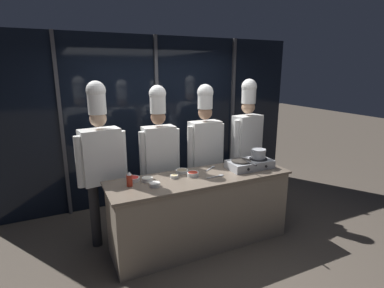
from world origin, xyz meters
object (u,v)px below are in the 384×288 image
(prep_bowl_bell_pepper, at_px, (133,179))
(serving_spoon_slotted, at_px, (219,176))
(serving_spoon_solid, at_px, (212,168))
(chef_head, at_px, (101,155))
(prep_bowl_ginger, at_px, (174,176))
(squeeze_bottle_chili, at_px, (129,179))
(frying_pan, at_px, (241,159))
(stock_pot, at_px, (259,153))
(chef_pastry, at_px, (247,136))
(prep_bowl_chili_flakes, at_px, (193,174))
(portable_stove, at_px, (250,164))
(prep_bowl_rice, at_px, (155,184))
(prep_bowl_mushrooms, at_px, (182,171))
(chef_line, at_px, (205,144))
(chef_sous, at_px, (159,149))
(prep_bowl_garlic, at_px, (147,179))

(prep_bowl_bell_pepper, distance_m, serving_spoon_slotted, 1.03)
(serving_spoon_solid, height_order, chef_head, chef_head)
(prep_bowl_ginger, bearing_deg, squeeze_bottle_chili, -177.49)
(frying_pan, xyz_separation_m, serving_spoon_solid, (-0.32, 0.22, -0.13))
(stock_pot, bearing_deg, chef_pastry, 69.03)
(prep_bowl_bell_pepper, bearing_deg, chef_pastry, 11.38)
(frying_pan, xyz_separation_m, prep_bowl_chili_flakes, (-0.67, 0.05, -0.11))
(frying_pan, height_order, serving_spoon_solid, frying_pan)
(stock_pot, distance_m, prep_bowl_bell_pepper, 1.67)
(portable_stove, height_order, chef_head, chef_head)
(portable_stove, distance_m, serving_spoon_slotted, 0.54)
(frying_pan, relative_size, squeeze_bottle_chili, 2.62)
(serving_spoon_solid, bearing_deg, frying_pan, -34.39)
(squeeze_bottle_chili, distance_m, prep_bowl_rice, 0.29)
(serving_spoon_slotted, relative_size, chef_pastry, 0.12)
(stock_pot, distance_m, prep_bowl_mushrooms, 1.05)
(chef_head, bearing_deg, chef_line, 172.54)
(prep_bowl_rice, bearing_deg, stock_pot, 2.74)
(prep_bowl_chili_flakes, relative_size, prep_bowl_mushrooms, 0.92)
(chef_sous, relative_size, chef_line, 1.00)
(squeeze_bottle_chili, relative_size, serving_spoon_slotted, 0.69)
(serving_spoon_slotted, relative_size, chef_head, 0.12)
(prep_bowl_rice, bearing_deg, prep_bowl_bell_pepper, 122.28)
(prep_bowl_ginger, relative_size, chef_sous, 0.05)
(prep_bowl_chili_flakes, bearing_deg, prep_bowl_ginger, 170.81)
(serving_spoon_solid, bearing_deg, serving_spoon_slotted, -103.80)
(prep_bowl_chili_flakes, distance_m, prep_bowl_mushrooms, 0.19)
(serving_spoon_solid, bearing_deg, prep_bowl_garlic, -173.90)
(prep_bowl_mushrooms, relative_size, prep_bowl_rice, 1.30)
(chef_sous, bearing_deg, prep_bowl_bell_pepper, 38.43)
(frying_pan, height_order, stock_pot, stock_pot)
(squeeze_bottle_chili, height_order, prep_bowl_ginger, squeeze_bottle_chili)
(prep_bowl_bell_pepper, distance_m, chef_head, 0.50)
(stock_pot, height_order, squeeze_bottle_chili, stock_pot)
(prep_bowl_chili_flakes, height_order, prep_bowl_garlic, prep_bowl_chili_flakes)
(prep_bowl_chili_flakes, bearing_deg, prep_bowl_bell_pepper, 167.17)
(prep_bowl_mushrooms, height_order, prep_bowl_garlic, prep_bowl_garlic)
(frying_pan, relative_size, chef_sous, 0.22)
(frying_pan, bearing_deg, chef_pastry, 49.61)
(chef_line, bearing_deg, prep_bowl_chili_flakes, 48.20)
(portable_stove, xyz_separation_m, prep_bowl_garlic, (-1.37, 0.11, -0.03))
(serving_spoon_solid, relative_size, chef_line, 0.10)
(stock_pot, bearing_deg, portable_stove, -179.92)
(chef_pastry, bearing_deg, squeeze_bottle_chili, 5.74)
(squeeze_bottle_chili, bearing_deg, frying_pan, -2.43)
(prep_bowl_garlic, distance_m, serving_spoon_slotted, 0.86)
(frying_pan, height_order, prep_bowl_rice, frying_pan)
(prep_bowl_ginger, xyz_separation_m, prep_bowl_bell_pepper, (-0.47, 0.12, 0.00))
(squeeze_bottle_chili, height_order, prep_bowl_chili_flakes, squeeze_bottle_chili)
(prep_bowl_ginger, distance_m, prep_bowl_rice, 0.33)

